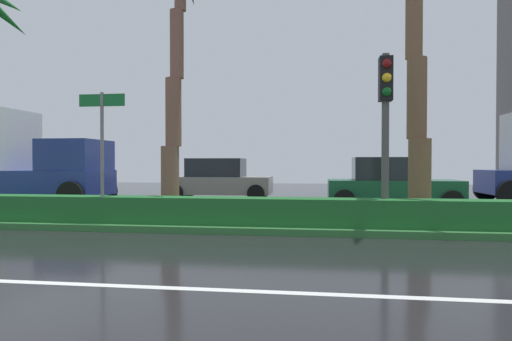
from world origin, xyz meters
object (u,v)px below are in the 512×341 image
object	(u,v)px
box_truck_lead	(18,163)
car_in_traffic_second	(391,184)
traffic_signal_median_right	(386,107)
street_name_sign	(102,139)
car_in_traffic_leading	(219,180)

from	to	relation	value
box_truck_lead	car_in_traffic_second	xyz separation A→B (m)	(13.38, 0.48, -0.72)
traffic_signal_median_right	street_name_sign	bearing A→B (deg)	-176.74
traffic_signal_median_right	car_in_traffic_leading	bearing A→B (deg)	124.31
box_truck_lead	car_in_traffic_second	size ratio (longest dim) A/B	1.49
car_in_traffic_second	street_name_sign	bearing A→B (deg)	-141.73
box_truck_lead	car_in_traffic_leading	size ratio (longest dim) A/B	1.49
box_truck_lead	car_in_traffic_leading	distance (m)	7.56
box_truck_lead	car_in_traffic_leading	bearing A→B (deg)	25.27
traffic_signal_median_right	car_in_traffic_leading	xyz separation A→B (m)	(-5.58, 8.18, -1.91)
car_in_traffic_leading	street_name_sign	bearing A→B (deg)	-95.31
box_truck_lead	street_name_sign	bearing A→B (deg)	-41.54
car_in_traffic_leading	car_in_traffic_second	world-z (taller)	same
car_in_traffic_leading	car_in_traffic_second	bearing A→B (deg)	-22.57
street_name_sign	box_truck_lead	world-z (taller)	box_truck_lead
traffic_signal_median_right	box_truck_lead	size ratio (longest dim) A/B	0.59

